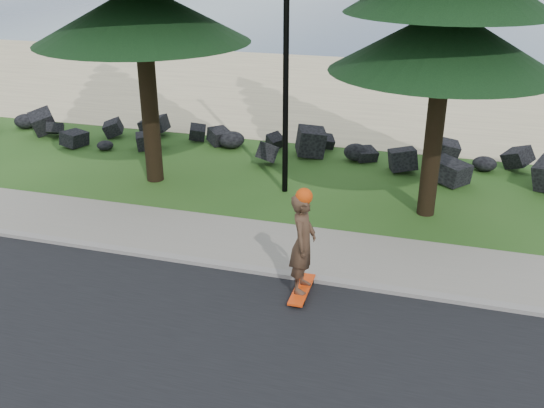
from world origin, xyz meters
name	(u,v)px	position (x,y,z in m)	size (l,w,h in m)	color
ground	(245,248)	(0.00, 0.00, 0.00)	(160.00, 160.00, 0.00)	#254F18
road	(144,391)	(0.00, -4.50, 0.01)	(160.00, 7.00, 0.02)	black
kerb	(230,267)	(0.00, -0.90, 0.05)	(160.00, 0.20, 0.10)	gray
sidewalk	(248,242)	(0.00, 0.20, 0.04)	(160.00, 2.00, 0.08)	gray
beach_sand	(355,91)	(0.00, 14.50, 0.01)	(160.00, 15.00, 0.01)	tan
ocean	(416,5)	(0.00, 51.00, 0.00)	(160.00, 58.00, 0.01)	#3A516F
seawall_boulders	(306,160)	(0.00, 5.60, 0.00)	(60.00, 2.40, 1.10)	black
lamp_post	(286,22)	(0.00, 3.20, 4.13)	(0.25, 0.14, 8.14)	black
skateboarder	(303,244)	(1.56, -1.40, 1.03)	(0.44, 1.10, 2.05)	#F4400E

